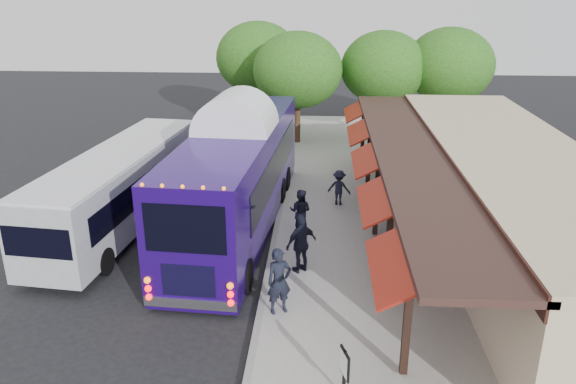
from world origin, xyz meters
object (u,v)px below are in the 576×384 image
(city_bus, at_px, (121,185))
(ped_c, at_px, (301,244))
(coach_bus, at_px, (238,172))
(ped_b, at_px, (300,211))
(ped_d, at_px, (339,187))
(sign_board, at_px, (344,366))
(ped_a, at_px, (279,281))

(city_bus, distance_m, ped_c, 8.04)
(coach_bus, relative_size, ped_b, 7.69)
(city_bus, distance_m, ped_d, 8.85)
(city_bus, distance_m, ped_b, 7.05)
(ped_b, distance_m, sign_board, 8.99)
(ped_d, relative_size, sign_board, 1.25)
(city_bus, height_order, ped_d, city_bus)
(ped_a, height_order, sign_board, ped_a)
(ped_d, bearing_deg, ped_b, 77.83)
(ped_a, xyz_separation_m, ped_c, (0.53, 2.46, 0.01))
(ped_b, xyz_separation_m, sign_board, (1.34, -8.89, -0.04))
(ped_c, bearing_deg, city_bus, -66.57)
(city_bus, relative_size, ped_b, 6.59)
(ped_b, relative_size, ped_c, 0.88)
(coach_bus, distance_m, sign_board, 10.49)
(coach_bus, distance_m, city_bus, 4.59)
(ped_d, bearing_deg, coach_bus, 43.69)
(ped_c, xyz_separation_m, ped_d, (1.38, 6.02, -0.23))
(city_bus, height_order, ped_b, city_bus)
(ped_b, relative_size, sign_board, 1.42)
(ped_c, distance_m, ped_d, 6.18)
(ped_b, bearing_deg, city_bus, 9.61)
(coach_bus, height_order, city_bus, coach_bus)
(ped_b, height_order, ped_d, ped_b)
(city_bus, bearing_deg, ped_b, 0.59)
(city_bus, height_order, ped_a, city_bus)
(coach_bus, bearing_deg, ped_d, 33.22)
(coach_bus, relative_size, sign_board, 10.94)
(ped_b, xyz_separation_m, ped_c, (0.14, -3.01, 0.12))
(coach_bus, xyz_separation_m, sign_board, (3.77, -9.70, -1.29))
(coach_bus, distance_m, ped_b, 2.86)
(city_bus, height_order, sign_board, city_bus)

